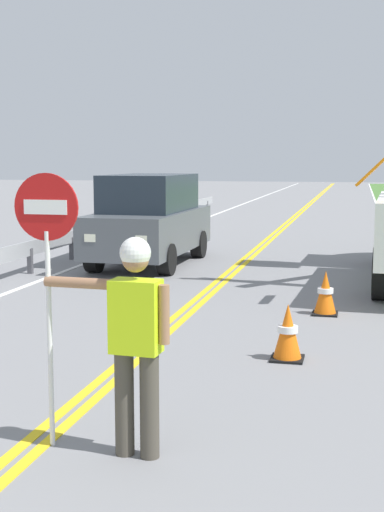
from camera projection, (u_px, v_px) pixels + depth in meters
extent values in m
cube|color=yellow|center=(261.00, 244.00, 20.69)|extent=(0.11, 110.00, 0.01)
cube|color=yellow|center=(267.00, 244.00, 20.65)|extent=(0.11, 110.00, 0.01)
cube|color=silver|center=(145.00, 241.00, 21.49)|extent=(0.12, 110.00, 0.01)
cylinder|color=#474238|center=(149.00, 406.00, 5.81)|extent=(0.16, 0.16, 0.88)
cylinder|color=#474238|center=(124.00, 403.00, 5.87)|extent=(0.16, 0.16, 0.88)
cube|color=#C6EA19|center=(136.00, 316.00, 5.74)|extent=(0.41, 0.26, 0.60)
cylinder|color=#996B4C|center=(79.00, 283.00, 5.85)|extent=(0.60, 0.12, 0.09)
cylinder|color=#996B4C|center=(164.00, 315.00, 5.67)|extent=(0.09, 0.09, 0.48)
sphere|color=#996B4C|center=(135.00, 259.00, 5.68)|extent=(0.22, 0.22, 0.22)
sphere|color=white|center=(135.00, 253.00, 5.67)|extent=(0.25, 0.25, 0.25)
cylinder|color=silver|center=(50.00, 340.00, 5.99)|extent=(0.04, 0.04, 1.85)
cylinder|color=#B71414|center=(46.00, 207.00, 5.84)|extent=(0.56, 0.03, 0.56)
cube|color=white|center=(45.00, 207.00, 5.83)|extent=(0.38, 0.01, 0.12)
cube|color=orange|center=(375.00, 168.00, 11.47)|extent=(0.63, 0.83, 0.59)
cylinder|color=black|center=(382.00, 274.00, 12.41)|extent=(0.36, 0.93, 0.92)
cube|color=#4C5156|center=(150.00, 230.00, 16.58)|extent=(1.93, 4.64, 0.92)
cube|color=#1E2833|center=(150.00, 193.00, 16.46)|extent=(1.68, 2.88, 0.84)
cube|color=#EAEACC|center=(142.00, 239.00, 14.25)|extent=(0.24, 0.06, 0.16)
cube|color=#EAEACC|center=(90.00, 238.00, 14.52)|extent=(0.24, 0.06, 0.16)
cylinder|color=black|center=(166.00, 259.00, 15.07)|extent=(0.29, 0.69, 0.68)
cylinder|color=black|center=(94.00, 257.00, 15.48)|extent=(0.29, 0.69, 0.68)
cylinder|color=black|center=(199.00, 244.00, 17.81)|extent=(0.29, 0.69, 0.68)
cylinder|color=black|center=(137.00, 242.00, 18.22)|extent=(0.29, 0.69, 0.68)
cone|color=orange|center=(288.00, 332.00, 8.68)|extent=(0.36, 0.36, 0.70)
cylinder|color=white|center=(288.00, 329.00, 8.67)|extent=(0.25, 0.25, 0.08)
cube|color=black|center=(287.00, 358.00, 8.72)|extent=(0.40, 0.40, 0.03)
cone|color=orange|center=(325.00, 293.00, 11.23)|extent=(0.36, 0.36, 0.70)
cylinder|color=white|center=(325.00, 291.00, 11.23)|extent=(0.25, 0.25, 0.08)
cube|color=black|center=(325.00, 313.00, 11.28)|extent=(0.40, 0.40, 0.03)
cube|color=#9EA0A3|center=(89.00, 233.00, 18.56)|extent=(0.06, 32.00, 0.32)
cube|color=#4C4C51|center=(30.00, 261.00, 15.29)|extent=(0.10, 0.10, 0.55)
cube|color=#4C4C51|center=(72.00, 248.00, 17.50)|extent=(0.10, 0.10, 0.55)
cube|color=#4C4C51|center=(104.00, 238.00, 19.70)|extent=(0.10, 0.10, 0.55)
cube|color=#4C4C51|center=(130.00, 230.00, 21.91)|extent=(0.10, 0.10, 0.55)
cube|color=#4C4C51|center=(151.00, 224.00, 24.11)|extent=(0.10, 0.10, 0.55)
cube|color=#4C4C51|center=(168.00, 219.00, 26.32)|extent=(0.10, 0.10, 0.55)
cube|color=#4C4C51|center=(183.00, 214.00, 28.52)|extent=(0.10, 0.10, 0.55)
cube|color=#4C4C51|center=(196.00, 210.00, 30.73)|extent=(0.10, 0.10, 0.55)
cube|color=#4C4C51|center=(207.00, 207.00, 32.93)|extent=(0.10, 0.10, 0.55)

